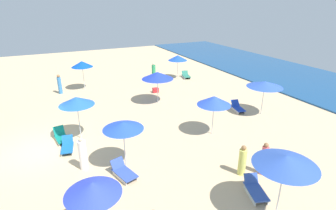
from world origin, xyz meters
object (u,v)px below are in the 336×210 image
at_px(lounge_chair_3_0, 238,108).
at_px(lounge_chair_1_0, 186,76).
at_px(beachgoer_4, 264,159).
at_px(umbrella_7, 286,161).
at_px(beachgoer_5, 154,71).
at_px(lounge_chair_5_0, 123,172).
at_px(cooler_box_0, 156,90).
at_px(beachgoer_0, 83,155).
at_px(beachgoer_2, 60,85).
at_px(umbrella_2, 76,101).
at_px(umbrella_0, 157,75).
at_px(beachgoer_3, 242,161).
at_px(umbrella_8, 214,100).
at_px(lounge_chair_7_0, 255,190).
at_px(umbrella_5, 123,126).
at_px(umbrella_6, 93,188).
at_px(umbrella_3, 265,84).
at_px(lounge_chair_2_1, 61,137).
at_px(umbrella_4, 82,64).
at_px(lounge_chair_2_0, 67,147).
at_px(umbrella_1, 178,58).

bearing_deg(lounge_chair_3_0, lounge_chair_1_0, 96.63).
bearing_deg(beachgoer_4, umbrella_7, -111.43).
bearing_deg(lounge_chair_3_0, beachgoer_5, 113.54).
bearing_deg(lounge_chair_5_0, cooler_box_0, 44.06).
xyz_separation_m(lounge_chair_5_0, cooler_box_0, (-10.49, 6.06, -0.04)).
xyz_separation_m(beachgoer_0, beachgoer_2, (-12.39, -0.00, 0.02)).
xyz_separation_m(umbrella_2, cooler_box_0, (-5.83, 7.27, -2.16)).
xyz_separation_m(umbrella_7, beachgoer_2, (-18.64, -6.08, -1.65)).
relative_size(umbrella_0, lounge_chair_1_0, 1.70).
height_order(lounge_chair_1_0, umbrella_2, umbrella_2).
bearing_deg(beachgoer_3, beachgoer_5, 92.69).
bearing_deg(beachgoer_0, umbrella_8, -158.24).
bearing_deg(umbrella_8, lounge_chair_7_0, -15.56).
bearing_deg(beachgoer_4, umbrella_5, 160.49).
distance_m(umbrella_5, beachgoer_2, 13.21).
height_order(umbrella_6, beachgoer_2, umbrella_6).
relative_size(umbrella_3, umbrella_5, 1.03).
height_order(lounge_chair_2_1, lounge_chair_7_0, lounge_chair_2_1).
relative_size(lounge_chair_3_0, beachgoer_3, 0.96).
bearing_deg(beachgoer_3, umbrella_4, 117.01).
bearing_deg(umbrella_8, lounge_chair_2_0, -101.86).
bearing_deg(umbrella_5, umbrella_1, 143.45).
xyz_separation_m(lounge_chair_2_0, umbrella_3, (0.72, 13.10, 2.01)).
height_order(umbrella_3, umbrella_7, umbrella_7).
height_order(umbrella_5, lounge_chair_5_0, umbrella_5).
bearing_deg(umbrella_6, umbrella_4, 172.22).
xyz_separation_m(lounge_chair_2_0, umbrella_4, (-10.49, 2.63, 2.11)).
bearing_deg(beachgoer_2, beachgoer_3, 15.19).
bearing_deg(umbrella_5, lounge_chair_7_0, 44.41).
height_order(lounge_chair_2_0, umbrella_7, umbrella_7).
height_order(umbrella_2, umbrella_7, umbrella_7).
height_order(umbrella_7, beachgoer_2, umbrella_7).
bearing_deg(beachgoer_5, lounge_chair_2_1, -79.12).
distance_m(umbrella_5, lounge_chair_7_0, 6.44).
relative_size(lounge_chair_1_0, lounge_chair_2_0, 1.08).
bearing_deg(umbrella_8, lounge_chair_1_0, 158.30).
distance_m(umbrella_5, umbrella_6, 4.46).
height_order(umbrella_2, beachgoer_3, umbrella_2).
height_order(lounge_chair_2_1, beachgoer_2, beachgoer_2).
relative_size(umbrella_3, umbrella_8, 1.01).
relative_size(umbrella_0, umbrella_5, 1.05).
height_order(lounge_chair_7_0, umbrella_8, umbrella_8).
bearing_deg(umbrella_3, lounge_chair_7_0, -44.86).
bearing_deg(beachgoer_2, umbrella_4, 89.26).
height_order(umbrella_6, beachgoer_5, umbrella_6).
xyz_separation_m(umbrella_1, beachgoer_0, (12.21, -11.38, -1.38)).
bearing_deg(lounge_chair_1_0, beachgoer_4, -93.42).
height_order(beachgoer_0, beachgoer_4, beachgoer_0).
bearing_deg(umbrella_2, umbrella_5, 21.80).
height_order(umbrella_8, beachgoer_0, umbrella_8).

